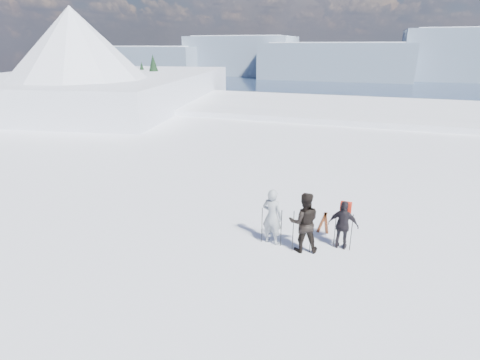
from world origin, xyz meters
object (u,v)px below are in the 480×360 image
object	(u,v)px
skier_dark	(304,222)
skier_pack	(343,225)
skier_grey	(272,217)
skis_loose	(324,222)

from	to	relation	value
skier_dark	skier_pack	size ratio (longest dim) A/B	1.22
skier_grey	skis_loose	size ratio (longest dim) A/B	1.10
skier_dark	skis_loose	bearing A→B (deg)	-116.70
skier_dark	skier_pack	bearing A→B (deg)	-170.60
skier_pack	skis_loose	distance (m)	1.97
skier_dark	skis_loose	size ratio (longest dim) A/B	1.14
skier_grey	skier_dark	world-z (taller)	skier_dark
skier_grey	skis_loose	bearing A→B (deg)	-112.30
skier_pack	skis_loose	size ratio (longest dim) A/B	0.94
skier_dark	skis_loose	world-z (taller)	skier_dark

